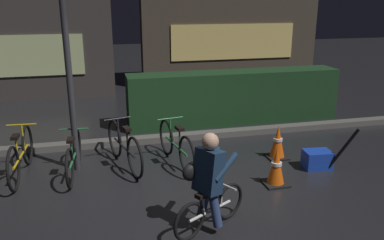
# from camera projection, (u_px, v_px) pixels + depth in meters

# --- Properties ---
(ground_plane) EXTENTS (40.00, 40.00, 0.00)m
(ground_plane) POSITION_uv_depth(u_px,v_px,m) (189.00, 191.00, 5.85)
(ground_plane) COLOR black
(sidewalk_curb) EXTENTS (12.00, 0.24, 0.12)m
(sidewalk_curb) POSITION_uv_depth(u_px,v_px,m) (163.00, 138.00, 7.87)
(sidewalk_curb) COLOR #56544F
(sidewalk_curb) RESTS_ON ground
(hedge_row) EXTENTS (4.80, 0.70, 1.17)m
(hedge_row) POSITION_uv_depth(u_px,v_px,m) (234.00, 97.00, 8.97)
(hedge_row) COLOR #19381C
(hedge_row) RESTS_ON ground
(storefront_left) EXTENTS (5.37, 0.54, 3.56)m
(storefront_left) POSITION_uv_depth(u_px,v_px,m) (10.00, 35.00, 10.59)
(storefront_left) COLOR #383330
(storefront_left) RESTS_ON ground
(storefront_right) EXTENTS (5.77, 0.54, 5.00)m
(storefront_right) POSITION_uv_depth(u_px,v_px,m) (232.00, 6.00, 12.51)
(storefront_right) COLOR #42382D
(storefront_right) RESTS_ON ground
(street_post) EXTENTS (0.10, 0.10, 2.70)m
(street_post) POSITION_uv_depth(u_px,v_px,m) (70.00, 90.00, 6.20)
(street_post) COLOR #2D2D33
(street_post) RESTS_ON ground
(parked_bike_left_mid) EXTENTS (0.46, 1.70, 0.78)m
(parked_bike_left_mid) POSITION_uv_depth(u_px,v_px,m) (21.00, 155.00, 6.24)
(parked_bike_left_mid) COLOR black
(parked_bike_left_mid) RESTS_ON ground
(parked_bike_center_left) EXTENTS (0.46, 1.52, 0.70)m
(parked_bike_center_left) POSITION_uv_depth(u_px,v_px,m) (74.00, 156.00, 6.29)
(parked_bike_center_left) COLOR black
(parked_bike_center_left) RESTS_ON ground
(parked_bike_center_right) EXTENTS (0.53, 1.65, 0.78)m
(parked_bike_center_right) POSITION_uv_depth(u_px,v_px,m) (124.00, 147.00, 6.60)
(parked_bike_center_right) COLOR black
(parked_bike_center_right) RESTS_ON ground
(parked_bike_right_mid) EXTENTS (0.46, 1.61, 0.75)m
(parked_bike_right_mid) POSITION_uv_depth(u_px,v_px,m) (176.00, 145.00, 6.71)
(parked_bike_right_mid) COLOR black
(parked_bike_right_mid) RESTS_ON ground
(traffic_cone_near) EXTENTS (0.36, 0.36, 0.59)m
(traffic_cone_near) POSITION_uv_depth(u_px,v_px,m) (276.00, 167.00, 5.98)
(traffic_cone_near) COLOR black
(traffic_cone_near) RESTS_ON ground
(traffic_cone_far) EXTENTS (0.36, 0.36, 0.60)m
(traffic_cone_far) POSITION_uv_depth(u_px,v_px,m) (278.00, 142.00, 6.99)
(traffic_cone_far) COLOR black
(traffic_cone_far) RESTS_ON ground
(blue_crate) EXTENTS (0.47, 0.36, 0.30)m
(blue_crate) POSITION_uv_depth(u_px,v_px,m) (317.00, 159.00, 6.60)
(blue_crate) COLOR #193DB7
(blue_crate) RESTS_ON ground
(cyclist) EXTENTS (1.05, 0.63, 1.25)m
(cyclist) POSITION_uv_depth(u_px,v_px,m) (208.00, 182.00, 4.71)
(cyclist) COLOR black
(cyclist) RESTS_ON ground
(closed_umbrella) EXTENTS (0.40, 0.29, 0.77)m
(closed_umbrella) POSITION_uv_depth(u_px,v_px,m) (342.00, 150.00, 6.37)
(closed_umbrella) COLOR black
(closed_umbrella) RESTS_ON ground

